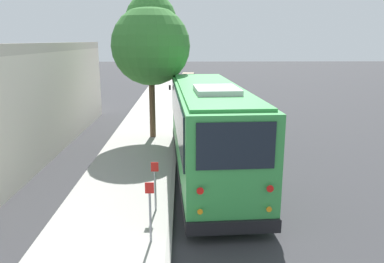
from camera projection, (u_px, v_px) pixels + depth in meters
ground_plane at (224, 172)px, 14.87m from camera, size 160.00×160.00×0.00m
sidewalk_slab at (130, 171)px, 14.75m from camera, size 80.00×3.34×0.15m
curb_strip at (174, 171)px, 14.80m from camera, size 80.00×0.14×0.15m
shuttle_bus at (209, 125)px, 14.28m from camera, size 10.83×3.20×3.61m
parked_sedan_maroon at (195, 107)px, 25.87m from camera, size 4.35×2.02×1.33m
parked_sedan_navy at (192, 93)px, 32.73m from camera, size 4.50×1.95×1.29m
parked_sedan_black at (191, 84)px, 39.66m from camera, size 4.68×1.80×1.29m
parked_sedan_tan at (188, 79)px, 45.00m from camera, size 4.23×1.92×1.29m
street_tree at (151, 40)px, 18.69m from camera, size 3.93×3.93×7.24m
sign_post_near at (150, 212)px, 9.25m from camera, size 0.06×0.22×1.58m
sign_post_far at (155, 186)px, 10.99m from camera, size 0.06×0.22×1.51m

